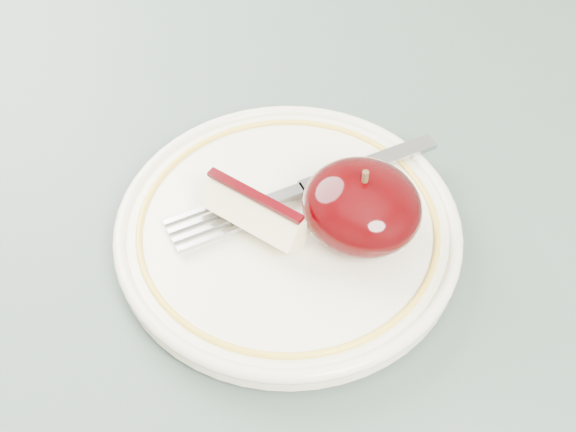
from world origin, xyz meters
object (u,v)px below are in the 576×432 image
Objects in this scene: apple_half at (362,206)px; fork at (300,190)px; plate at (288,230)px; table at (262,420)px.

apple_half is 0.42× the size of fork.
plate is 1.24× the size of fork.
table is at bearing -65.55° from plate.
apple_half is (0.00, 0.10, 0.13)m from table.
apple_half is at bearing 31.96° from plate.
fork is at bearing 113.31° from table.
apple_half reaches higher than fork.
table is at bearing -128.96° from fork.
plate is 0.03m from fork.
table is 4.99× the size of fork.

